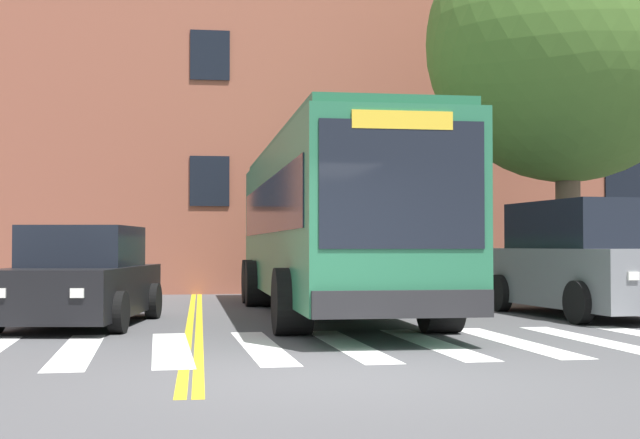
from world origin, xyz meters
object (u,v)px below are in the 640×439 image
Objects in this scene: car_black_near_lane at (81,280)px; street_tree_curbside_large at (567,43)px; city_bus at (329,221)px; car_grey_far_lane at (584,262)px.

street_tree_curbside_large reaches higher than car_black_near_lane.
car_black_near_lane is 0.51× the size of street_tree_curbside_large.
city_bus reaches higher than car_grey_far_lane.
car_black_near_lane is 9.38m from car_grey_far_lane.
city_bus is 5.00m from car_grey_far_lane.
car_grey_far_lane is at bearing -108.50° from street_tree_curbside_large.
car_black_near_lane is at bearing -160.32° from city_bus.
street_tree_curbside_large reaches higher than car_grey_far_lane.
city_bus is at bearing 19.68° from car_black_near_lane.
city_bus is at bearing -158.03° from street_tree_curbside_large.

